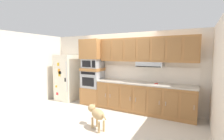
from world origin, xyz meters
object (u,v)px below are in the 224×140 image
at_px(screwdriver, 156,84).
at_px(built_in_oven, 93,79).
at_px(refrigerator, 67,78).
at_px(microwave, 93,63).
at_px(dog, 96,114).

bearing_deg(screwdriver, built_in_oven, 178.93).
bearing_deg(built_in_oven, screwdriver, -1.07).
distance_m(built_in_oven, screwdriver, 2.28).
xyz_separation_m(refrigerator, screwdriver, (3.45, 0.03, 0.05)).
distance_m(microwave, screwdriver, 2.34).
xyz_separation_m(built_in_oven, dog, (1.22, -1.61, -0.53)).
bearing_deg(microwave, built_in_oven, 179.23).
height_order(built_in_oven, microwave, microwave).
height_order(refrigerator, microwave, refrigerator).
xyz_separation_m(microwave, dog, (1.22, -1.61, -1.09)).
distance_m(built_in_oven, dog, 2.09).
relative_size(built_in_oven, dog, 0.95).
distance_m(screwdriver, dog, 1.97).
relative_size(microwave, dog, 0.87).
bearing_deg(dog, refrigerator, -6.40).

